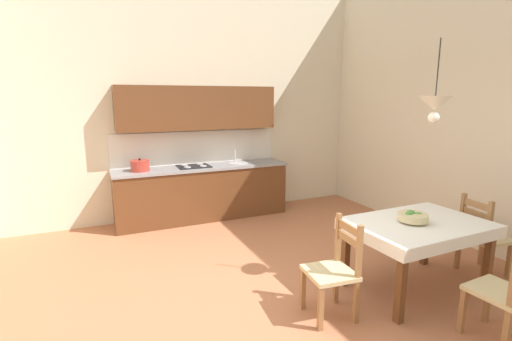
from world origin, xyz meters
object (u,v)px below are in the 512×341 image
at_px(dining_chair_camera_side, 505,293).
at_px(kitchen_cabinetry, 201,168).
at_px(dining_chair_window_side, 482,238).
at_px(dining_chair_tv_side, 334,271).
at_px(pendant_lamp, 435,104).
at_px(dining_table, 418,233).
at_px(fruit_bowl, 413,217).

bearing_deg(dining_chair_camera_side, kitchen_cabinetry, 107.74).
xyz_separation_m(dining_chair_window_side, dining_chair_tv_side, (-2.05, 0.02, 0.00)).
bearing_deg(pendant_lamp, dining_chair_camera_side, -96.08).
distance_m(dining_table, dining_chair_tv_side, 1.09).
bearing_deg(dining_chair_camera_side, dining_chair_tv_side, 139.22).
height_order(dining_table, dining_chair_window_side, dining_chair_window_side).
bearing_deg(pendant_lamp, dining_table, 171.38).
distance_m(kitchen_cabinetry, dining_chair_tv_side, 3.34).
height_order(fruit_bowl, pendant_lamp, pendant_lamp).
height_order(dining_table, pendant_lamp, pendant_lamp).
xyz_separation_m(kitchen_cabinetry, dining_chair_camera_side, (1.35, -4.21, -0.41)).
bearing_deg(fruit_bowl, kitchen_cabinetry, 111.74).
relative_size(kitchen_cabinetry, pendant_lamp, 3.56).
bearing_deg(fruit_bowl, dining_table, -6.83).
distance_m(dining_chair_camera_side, dining_chair_tv_side, 1.38).
bearing_deg(kitchen_cabinetry, pendant_lamp, -66.19).
height_order(dining_chair_tv_side, fruit_bowl, dining_chair_tv_side).
bearing_deg(kitchen_cabinetry, dining_chair_tv_side, -84.80).
distance_m(dining_table, pendant_lamp, 1.32).
distance_m(dining_chair_window_side, pendant_lamp, 1.76).
xyz_separation_m(dining_chair_camera_side, fruit_bowl, (-0.05, 0.95, 0.37)).
relative_size(dining_table, fruit_bowl, 4.74).
bearing_deg(dining_chair_window_side, dining_chair_camera_side, -138.64).
bearing_deg(dining_chair_tv_side, fruit_bowl, 2.89).
height_order(dining_table, dining_chair_tv_side, dining_chair_tv_side).
bearing_deg(fruit_bowl, dining_chair_window_side, -3.62).
bearing_deg(dining_chair_window_side, fruit_bowl, 176.38).
relative_size(kitchen_cabinetry, dining_chair_tv_side, 3.08).
relative_size(dining_table, pendant_lamp, 1.77).
bearing_deg(fruit_bowl, pendant_lamp, -7.64).
distance_m(dining_chair_window_side, dining_chair_camera_side, 1.34).
height_order(dining_table, fruit_bowl, fruit_bowl).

